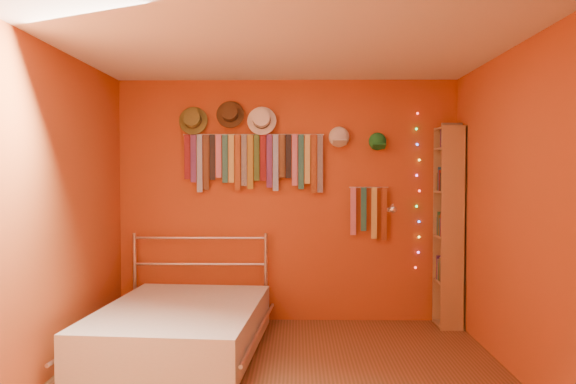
{
  "coord_description": "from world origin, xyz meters",
  "views": [
    {
      "loc": [
        0.1,
        -4.08,
        1.54
      ],
      "look_at": [
        0.02,
        0.9,
        1.37
      ],
      "focal_mm": 35.0,
      "sensor_mm": 36.0,
      "label": 1
    }
  ],
  "objects_px": {
    "tie_rack": "(254,159)",
    "bookshelf": "(453,225)",
    "reading_lamp": "(392,209)",
    "bed": "(181,327)"
  },
  "relations": [
    {
      "from": "tie_rack",
      "to": "bookshelf",
      "type": "bearing_deg",
      "value": -4.44
    },
    {
      "from": "tie_rack",
      "to": "bookshelf",
      "type": "height_order",
      "value": "bookshelf"
    },
    {
      "from": "reading_lamp",
      "to": "bookshelf",
      "type": "relative_size",
      "value": 0.17
    },
    {
      "from": "bookshelf",
      "to": "tie_rack",
      "type": "bearing_deg",
      "value": 175.56
    },
    {
      "from": "tie_rack",
      "to": "bookshelf",
      "type": "distance_m",
      "value": 2.11
    },
    {
      "from": "bed",
      "to": "bookshelf",
      "type": "bearing_deg",
      "value": 22.74
    },
    {
      "from": "tie_rack",
      "to": "bed",
      "type": "distance_m",
      "value": 1.86
    },
    {
      "from": "bookshelf",
      "to": "reading_lamp",
      "type": "bearing_deg",
      "value": -176.85
    },
    {
      "from": "tie_rack",
      "to": "bed",
      "type": "bearing_deg",
      "value": -119.27
    },
    {
      "from": "reading_lamp",
      "to": "bed",
      "type": "xyz_separation_m",
      "value": [
        -1.95,
        -0.81,
        -0.96
      ]
    }
  ]
}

